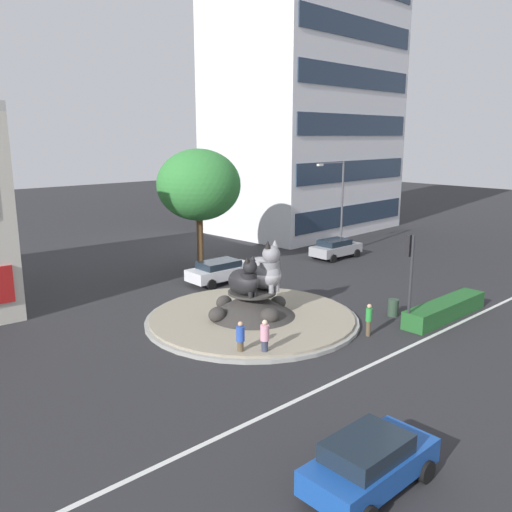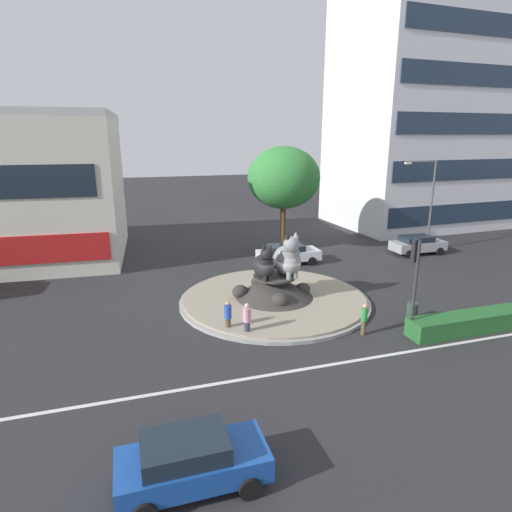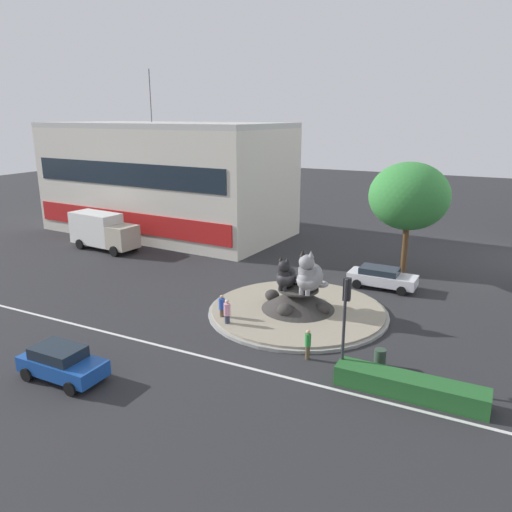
% 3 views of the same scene
% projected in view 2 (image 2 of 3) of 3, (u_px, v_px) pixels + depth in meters
% --- Properties ---
extents(ground_plane, '(160.00, 160.00, 0.00)m').
position_uv_depth(ground_plane, '(274.00, 301.00, 24.77)').
color(ground_plane, '#28282B').
extents(lane_centreline, '(112.00, 0.20, 0.01)m').
position_uv_depth(lane_centreline, '(333.00, 364.00, 17.98)').
color(lane_centreline, silver).
rests_on(lane_centreline, ground).
extents(roundabout_island, '(10.90, 10.90, 1.59)m').
position_uv_depth(roundabout_island, '(274.00, 293.00, 24.63)').
color(roundabout_island, gray).
rests_on(roundabout_island, ground).
extents(cat_statue_black, '(1.36, 2.16, 2.05)m').
position_uv_depth(cat_statue_black, '(264.00, 265.00, 23.71)').
color(cat_statue_black, black).
rests_on(cat_statue_black, roundabout_island).
extents(cat_statue_grey, '(1.67, 2.65, 2.63)m').
position_uv_depth(cat_statue_grey, '(288.00, 259.00, 24.15)').
color(cat_statue_grey, gray).
rests_on(cat_statue_grey, roundabout_island).
extents(traffic_light_mast, '(0.33, 0.46, 4.74)m').
position_uv_depth(traffic_light_mast, '(415.00, 270.00, 19.62)').
color(traffic_light_mast, '#2D2D33').
rests_on(traffic_light_mast, ground).
extents(office_tower, '(18.15, 12.99, 32.85)m').
position_uv_depth(office_tower, '(432.00, 60.00, 42.58)').
color(office_tower, silver).
rests_on(office_tower, ground).
extents(clipped_hedge_strip, '(6.38, 1.20, 0.90)m').
position_uv_depth(clipped_hedge_strip, '(468.00, 323.00, 20.91)').
color(clipped_hedge_strip, '#235B28').
rests_on(clipped_hedge_strip, ground).
extents(broadleaf_tree_behind_island, '(5.72, 5.72, 8.47)m').
position_uv_depth(broadleaf_tree_behind_island, '(284.00, 178.00, 33.72)').
color(broadleaf_tree_behind_island, brown).
rests_on(broadleaf_tree_behind_island, ground).
extents(streetlight_arm, '(2.61, 0.62, 7.36)m').
position_uv_depth(streetlight_arm, '(428.00, 199.00, 34.58)').
color(streetlight_arm, '#4C4C51').
rests_on(streetlight_arm, ground).
extents(pedestrian_green_shirt, '(0.30, 0.30, 1.58)m').
position_uv_depth(pedestrian_green_shirt, '(364.00, 319.00, 20.42)').
color(pedestrian_green_shirt, brown).
rests_on(pedestrian_green_shirt, ground).
extents(pedestrian_pink_shirt, '(0.38, 0.38, 1.71)m').
position_uv_depth(pedestrian_pink_shirt, '(247.00, 319.00, 20.22)').
color(pedestrian_pink_shirt, '#33384C').
rests_on(pedestrian_pink_shirt, ground).
extents(pedestrian_blue_shirt, '(0.36, 0.36, 1.63)m').
position_uv_depth(pedestrian_blue_shirt, '(228.00, 316.00, 20.66)').
color(pedestrian_blue_shirt, brown).
rests_on(pedestrian_blue_shirt, ground).
extents(sedan_on_far_lane, '(4.09, 2.00, 1.55)m').
position_uv_depth(sedan_on_far_lane, '(191.00, 461.00, 11.56)').
color(sedan_on_far_lane, '#19479E').
rests_on(sedan_on_far_lane, ground).
extents(hatchback_near_shophouse, '(4.65, 2.13, 1.45)m').
position_uv_depth(hatchback_near_shophouse, '(288.00, 254.00, 31.85)').
color(hatchback_near_shophouse, silver).
rests_on(hatchback_near_shophouse, ground).
extents(parked_car_right, '(4.32, 2.09, 1.49)m').
position_uv_depth(parked_car_right, '(417.00, 244.00, 34.52)').
color(parked_car_right, '#99999E').
rests_on(parked_car_right, ground).
extents(litter_bin, '(0.56, 0.56, 0.90)m').
position_uv_depth(litter_bin, '(412.00, 311.00, 22.26)').
color(litter_bin, '#2D4233').
rests_on(litter_bin, ground).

